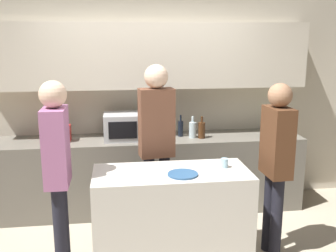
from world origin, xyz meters
name	(u,v)px	position (x,y,z in m)	size (l,w,h in m)	color
back_wall	(147,79)	(0.00, 1.66, 1.54)	(6.40, 0.40, 2.70)	beige
back_counter	(150,174)	(0.00, 1.39, 0.44)	(3.60, 0.62, 0.88)	#6B665B
kitchen_island	(172,218)	(0.09, 0.17, 0.44)	(1.37, 0.60, 0.89)	beige
microwave	(127,126)	(-0.26, 1.38, 1.03)	(0.52, 0.39, 0.30)	#B7BABC
toaster	(59,133)	(-1.03, 1.38, 0.97)	(0.26, 0.16, 0.18)	#B21E19
potted_plant	(279,118)	(1.57, 1.38, 1.08)	(0.14, 0.14, 0.39)	silver
bottle_0	(170,128)	(0.25, 1.46, 0.98)	(0.08, 0.08, 0.25)	silver
bottle_1	(181,128)	(0.37, 1.43, 0.98)	(0.06, 0.06, 0.26)	black
bottle_2	(193,130)	(0.50, 1.34, 0.98)	(0.09, 0.09, 0.26)	silver
bottle_3	(202,130)	(0.60, 1.31, 0.98)	(0.08, 0.08, 0.26)	#472814
plate_on_island	(183,174)	(0.17, 0.06, 0.90)	(0.26, 0.26, 0.01)	#2D5684
cup_0	(225,163)	(0.57, 0.21, 0.93)	(0.06, 0.06, 0.09)	#9DCADE
person_left	(157,136)	(0.02, 0.73, 1.07)	(0.36, 0.23, 1.78)	black
person_center	(57,162)	(-0.88, 0.16, 1.01)	(0.22, 0.34, 1.70)	black
person_right	(276,156)	(1.05, 0.21, 0.98)	(0.22, 0.35, 1.64)	black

